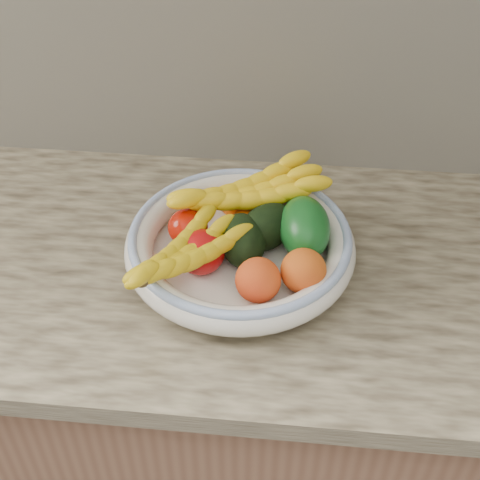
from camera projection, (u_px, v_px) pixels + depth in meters
name	position (u px, v px, depth m)	size (l,w,h in m)	color
kitchen_counter	(241.00, 401.00, 1.47)	(2.44, 0.66, 1.40)	brown
fruit_bowl	(240.00, 245.00, 1.13)	(0.39, 0.39, 0.08)	silver
clementine_back_left	(233.00, 202.00, 1.21)	(0.05, 0.05, 0.05)	#EA5904
clementine_back_right	(262.00, 202.00, 1.21)	(0.06, 0.06, 0.05)	#EE5205
clementine_back_mid	(244.00, 222.00, 1.16)	(0.05, 0.05, 0.04)	#F15F05
clementine_extra	(238.00, 206.00, 1.20)	(0.05, 0.05, 0.05)	#F26005
tomato_left	(188.00, 227.00, 1.14)	(0.07, 0.07, 0.06)	#B11305
tomato_near_left	(200.00, 252.00, 1.10)	(0.08, 0.08, 0.07)	#B50C0D
avocado_center	(243.00, 240.00, 1.11)	(0.08, 0.11, 0.08)	black
avocado_right	(267.00, 227.00, 1.14)	(0.08, 0.11, 0.08)	black
green_mango	(304.00, 228.00, 1.12)	(0.08, 0.13, 0.09)	#0E4B17
peach_front	(258.00, 280.00, 1.04)	(0.07, 0.07, 0.07)	orange
peach_right	(303.00, 271.00, 1.05)	(0.07, 0.07, 0.07)	orange
banana_bunch_back	(247.00, 196.00, 1.16)	(0.30, 0.11, 0.09)	yellow
banana_bunch_front	(184.00, 257.00, 1.06)	(0.25, 0.10, 0.07)	yellow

